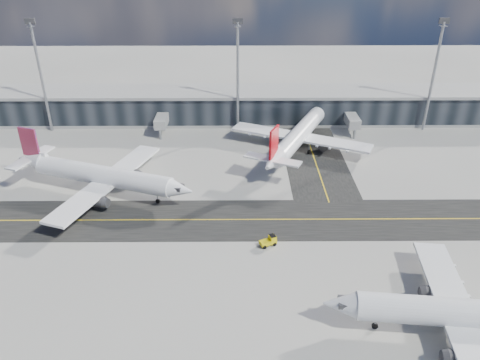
{
  "coord_description": "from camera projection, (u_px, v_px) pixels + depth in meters",
  "views": [
    {
      "loc": [
        -0.26,
        -69.24,
        48.03
      ],
      "look_at": [
        0.3,
        10.3,
        5.0
      ],
      "focal_mm": 35.0,
      "sensor_mm": 36.0,
      "label": 1
    }
  ],
  "objects": [
    {
      "name": "terminal_concourse",
      "position": [
        238.0,
        107.0,
        130.12
      ],
      "size": [
        152.0,
        19.8,
        8.8
      ],
      "color": "black",
      "rests_on": "ground"
    },
    {
      "name": "floodlight_masts",
      "position": [
        238.0,
        73.0,
        118.55
      ],
      "size": [
        102.5,
        0.7,
        28.9
      ],
      "color": "gray",
      "rests_on": "ground"
    },
    {
      "name": "ground",
      "position": [
        239.0,
        232.0,
        83.76
      ],
      "size": [
        300.0,
        300.0,
        0.0
      ],
      "primitive_type": "plane",
      "color": "gray",
      "rests_on": "ground"
    },
    {
      "name": "airliner_af",
      "position": [
        101.0,
        175.0,
        94.36
      ],
      "size": [
        39.28,
        33.94,
        11.99
      ],
      "rotation": [
        0.0,
        0.0,
        -1.92
      ],
      "color": "white",
      "rests_on": "ground"
    },
    {
      "name": "airliner_near",
      "position": [
        474.0,
        314.0,
        60.69
      ],
      "size": [
        38.71,
        33.08,
        11.46
      ],
      "rotation": [
        0.0,
        0.0,
        1.46
      ],
      "color": "silver",
      "rests_on": "ground"
    },
    {
      "name": "baggage_tug",
      "position": [
        269.0,
        241.0,
        79.85
      ],
      "size": [
        3.17,
        2.42,
        1.79
      ],
      "rotation": [
        0.0,
        0.0,
        -1.15
      ],
      "color": "yellow",
      "rests_on": "ground"
    },
    {
      "name": "airliner_redtail",
      "position": [
        298.0,
        136.0,
        112.17
      ],
      "size": [
        33.55,
        38.91,
        12.13
      ],
      "rotation": [
        0.0,
        0.0,
        -0.44
      ],
      "color": "white",
      "rests_on": "ground"
    },
    {
      "name": "taxiway_lanes",
      "position": [
        258.0,
        201.0,
        93.22
      ],
      "size": [
        180.0,
        63.0,
        0.03
      ],
      "color": "black",
      "rests_on": "ground"
    },
    {
      "name": "service_van",
      "position": [
        280.0,
        149.0,
        113.21
      ],
      "size": [
        2.96,
        5.54,
        1.48
      ],
      "primitive_type": "imported",
      "rotation": [
        0.0,
        0.0,
        -0.1
      ],
      "color": "white",
      "rests_on": "ground"
    }
  ]
}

